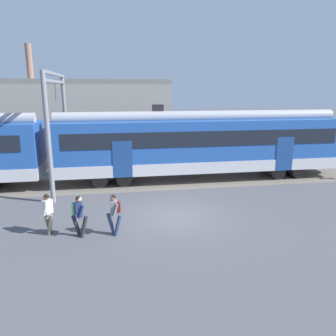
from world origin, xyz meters
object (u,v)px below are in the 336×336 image
object	(u,v)px
pedestrian_white	(48,211)
parked_car_silver	(321,148)
pedestrian_grey	(114,211)
pedestrian_navy	(79,213)

from	to	relation	value
pedestrian_white	parked_car_silver	xyz separation A→B (m)	(20.11, 12.24, -0.18)
pedestrian_grey	parked_car_silver	distance (m)	21.67
pedestrian_navy	pedestrian_grey	bearing A→B (deg)	-2.31
pedestrian_white	pedestrian_navy	world-z (taller)	same
pedestrian_navy	parked_car_silver	world-z (taller)	pedestrian_navy
pedestrian_white	pedestrian_grey	size ratio (longest dim) A/B	1.00
pedestrian_white	parked_car_silver	world-z (taller)	pedestrian_white
pedestrian_navy	parked_car_silver	size ratio (longest dim) A/B	0.41
pedestrian_grey	parked_car_silver	size ratio (longest dim) A/B	0.41
pedestrian_white	pedestrian_navy	size ratio (longest dim) A/B	1.00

